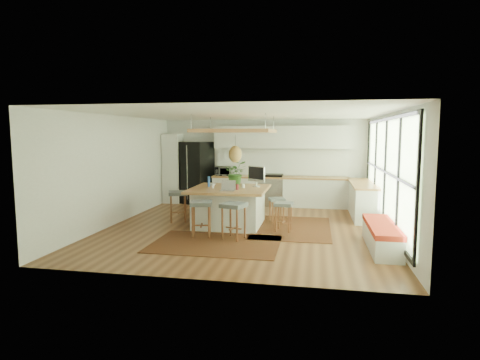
% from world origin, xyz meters
% --- Properties ---
extents(floor, '(7.00, 7.00, 0.00)m').
position_xyz_m(floor, '(0.00, 0.00, 0.00)').
color(floor, '#512B17').
rests_on(floor, ground).
extents(ceiling, '(7.00, 7.00, 0.00)m').
position_xyz_m(ceiling, '(0.00, 0.00, 2.70)').
color(ceiling, white).
rests_on(ceiling, ground).
extents(wall_back, '(6.50, 0.00, 6.50)m').
position_xyz_m(wall_back, '(0.00, 3.50, 1.35)').
color(wall_back, silver).
rests_on(wall_back, ground).
extents(wall_front, '(6.50, 0.00, 6.50)m').
position_xyz_m(wall_front, '(0.00, -3.50, 1.35)').
color(wall_front, silver).
rests_on(wall_front, ground).
extents(wall_left, '(0.00, 7.00, 7.00)m').
position_xyz_m(wall_left, '(-3.25, 0.00, 1.35)').
color(wall_left, silver).
rests_on(wall_left, ground).
extents(wall_right, '(0.00, 7.00, 7.00)m').
position_xyz_m(wall_right, '(3.25, 0.00, 1.35)').
color(wall_right, silver).
rests_on(wall_right, ground).
extents(window_wall, '(0.10, 6.20, 2.60)m').
position_xyz_m(window_wall, '(3.22, 0.00, 1.40)').
color(window_wall, black).
rests_on(window_wall, wall_right).
extents(pantry, '(0.55, 0.60, 2.25)m').
position_xyz_m(pantry, '(-2.95, 3.18, 1.12)').
color(pantry, silver).
rests_on(pantry, floor).
extents(back_counter_base, '(4.20, 0.60, 0.88)m').
position_xyz_m(back_counter_base, '(0.55, 3.18, 0.44)').
color(back_counter_base, silver).
rests_on(back_counter_base, floor).
extents(back_counter_top, '(4.24, 0.64, 0.05)m').
position_xyz_m(back_counter_top, '(0.55, 3.18, 0.90)').
color(back_counter_top, '#905D33').
rests_on(back_counter_top, back_counter_base).
extents(backsplash, '(4.20, 0.02, 0.80)m').
position_xyz_m(backsplash, '(0.55, 3.48, 1.35)').
color(backsplash, white).
rests_on(backsplash, wall_back).
extents(upper_cabinets, '(4.20, 0.34, 0.70)m').
position_xyz_m(upper_cabinets, '(0.55, 3.32, 2.15)').
color(upper_cabinets, silver).
rests_on(upper_cabinets, wall_back).
extents(range, '(0.76, 0.62, 1.00)m').
position_xyz_m(range, '(0.30, 3.18, 0.50)').
color(range, '#A5A5AA').
rests_on(range, floor).
extents(right_counter_base, '(0.60, 2.50, 0.88)m').
position_xyz_m(right_counter_base, '(2.93, 2.00, 0.44)').
color(right_counter_base, silver).
rests_on(right_counter_base, floor).
extents(right_counter_top, '(0.64, 2.54, 0.05)m').
position_xyz_m(right_counter_top, '(2.93, 2.00, 0.90)').
color(right_counter_top, '#905D33').
rests_on(right_counter_top, right_counter_base).
extents(window_bench, '(0.52, 2.00, 0.50)m').
position_xyz_m(window_bench, '(2.95, -1.20, 0.25)').
color(window_bench, silver).
rests_on(window_bench, floor).
extents(ceiling_panel, '(1.86, 1.86, 0.80)m').
position_xyz_m(ceiling_panel, '(-0.30, 0.40, 2.05)').
color(ceiling_panel, '#905D33').
rests_on(ceiling_panel, ceiling).
extents(rug_near, '(2.60, 1.80, 0.01)m').
position_xyz_m(rug_near, '(-0.33, -1.49, 0.01)').
color(rug_near, black).
rests_on(rug_near, floor).
extents(rug_right, '(1.80, 2.60, 0.01)m').
position_xyz_m(rug_right, '(1.13, 0.23, 0.01)').
color(rug_right, black).
rests_on(rug_right, floor).
extents(fridge, '(1.21, 1.09, 2.00)m').
position_xyz_m(fridge, '(-2.19, 3.19, 0.93)').
color(fridge, black).
rests_on(fridge, floor).
extents(island, '(1.85, 1.85, 0.93)m').
position_xyz_m(island, '(-0.42, 0.25, 0.47)').
color(island, '#905D33').
rests_on(island, floor).
extents(stool_near_left, '(0.55, 0.55, 0.78)m').
position_xyz_m(stool_near_left, '(-0.79, -0.93, 0.35)').
color(stool_near_left, '#484D50').
rests_on(stool_near_left, floor).
extents(stool_near_right, '(0.58, 0.58, 0.78)m').
position_xyz_m(stool_near_right, '(-0.04, -1.05, 0.35)').
color(stool_near_right, '#484D50').
rests_on(stool_near_right, floor).
extents(stool_right_front, '(0.44, 0.44, 0.67)m').
position_xyz_m(stool_right_front, '(0.95, -0.14, 0.35)').
color(stool_right_front, '#484D50').
rests_on(stool_right_front, floor).
extents(stool_right_back, '(0.47, 0.47, 0.63)m').
position_xyz_m(stool_right_back, '(0.70, 0.78, 0.35)').
color(stool_right_back, '#484D50').
rests_on(stool_right_back, floor).
extents(stool_left_side, '(0.60, 0.60, 0.78)m').
position_xyz_m(stool_left_side, '(-1.80, 0.40, 0.35)').
color(stool_left_side, '#484D50').
rests_on(stool_left_side, floor).
extents(laptop, '(0.34, 0.36, 0.25)m').
position_xyz_m(laptop, '(-0.35, -0.27, 1.05)').
color(laptop, '#A5A5AA').
rests_on(laptop, island).
extents(monitor, '(0.57, 0.49, 0.52)m').
position_xyz_m(monitor, '(0.20, 0.59, 1.19)').
color(monitor, '#A5A5AA').
rests_on(monitor, island).
extents(microwave, '(0.55, 0.36, 0.34)m').
position_xyz_m(microwave, '(-1.25, 3.16, 1.10)').
color(microwave, '#A5A5AA').
rests_on(microwave, back_counter_top).
extents(island_plant, '(0.71, 0.75, 0.49)m').
position_xyz_m(island_plant, '(-0.37, 0.84, 1.18)').
color(island_plant, '#1E4C19').
rests_on(island_plant, island).
extents(island_bowl, '(0.23, 0.23, 0.05)m').
position_xyz_m(island_bowl, '(-0.94, 0.59, 0.95)').
color(island_bowl, white).
rests_on(island_bowl, island).
extents(island_bottle_0, '(0.07, 0.07, 0.19)m').
position_xyz_m(island_bottle_0, '(-0.97, 0.35, 1.03)').
color(island_bottle_0, '#2C5AB1').
rests_on(island_bottle_0, island).
extents(island_bottle_1, '(0.07, 0.07, 0.19)m').
position_xyz_m(island_bottle_1, '(-0.82, 0.10, 1.03)').
color(island_bottle_1, silver).
rests_on(island_bottle_1, island).
extents(island_bottle_2, '(0.07, 0.07, 0.19)m').
position_xyz_m(island_bottle_2, '(-0.17, -0.05, 1.03)').
color(island_bottle_2, '#A73746').
rests_on(island_bottle_2, island).
extents(island_bottle_3, '(0.07, 0.07, 0.19)m').
position_xyz_m(island_bottle_3, '(-0.07, 0.30, 1.03)').
color(island_bottle_3, white).
rests_on(island_bottle_3, island).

